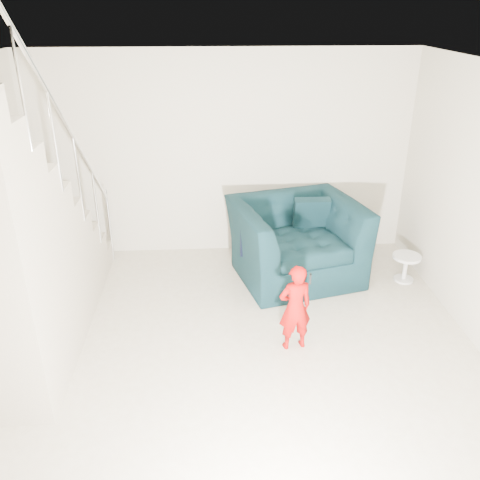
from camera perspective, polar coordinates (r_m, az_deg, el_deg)
The scene contains 10 objects.
floor at distance 4.93m, azimuth -0.91°, elevation -15.09°, with size 5.50×5.50×0.00m, color tan.
ceiling at distance 3.79m, azimuth -1.20°, elevation 17.83°, with size 5.50×5.50×0.00m, color silver.
back_wall at distance 6.76m, azimuth -2.11°, elevation 9.42°, with size 5.00×5.00×0.00m, color #BFB19B.
armchair at distance 6.37m, azimuth 6.34°, elevation -0.05°, with size 1.49×1.31×0.97m, color black.
toddler at distance 5.06m, azimuth 6.20°, elevation -7.56°, with size 0.34×0.22×0.92m, color #8D0904.
side_table at distance 6.65m, azimuth 18.13°, elevation -2.54°, with size 0.35×0.35×0.35m.
staircase at distance 5.19m, azimuth -23.94°, elevation -2.69°, with size 1.02×3.03×3.62m.
cushion at distance 6.55m, azimuth 8.01°, elevation 2.93°, with size 0.45×0.13×0.43m, color black.
throw at distance 6.29m, azimuth 0.12°, elevation 1.01°, with size 0.04×0.44×0.49m, color black.
phone at distance 4.87m, azimuth 7.89°, elevation -4.33°, with size 0.02×0.05×0.10m, color black.
Camera 1 is at (-0.16, -3.76, 3.18)m, focal length 38.00 mm.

